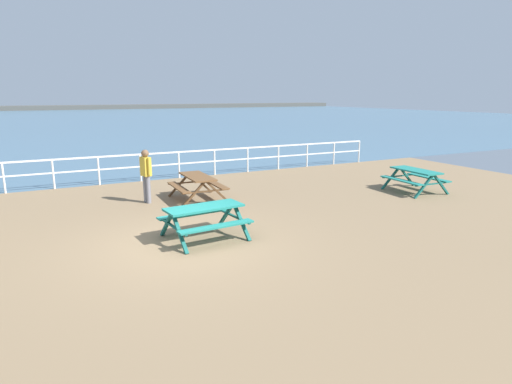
# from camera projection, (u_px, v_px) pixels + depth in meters

# --- Properties ---
(ground_plane) EXTENTS (30.00, 24.00, 0.20)m
(ground_plane) POSITION_uv_depth(u_px,v_px,m) (183.00, 249.00, 9.76)
(ground_plane) COLOR #846B4C
(sea_band) EXTENTS (142.00, 90.00, 0.01)m
(sea_band) POSITION_uv_depth(u_px,v_px,m) (58.00, 120.00, 55.62)
(sea_band) COLOR #476B84
(sea_band) RESTS_ON ground
(distant_shoreline) EXTENTS (142.00, 6.00, 1.80)m
(distant_shoreline) POSITION_uv_depth(u_px,v_px,m) (47.00, 110.00, 93.03)
(distant_shoreline) COLOR #4C4C47
(distant_shoreline) RESTS_ON ground
(seaward_railing) EXTENTS (23.07, 0.07, 1.08)m
(seaward_railing) POSITION_uv_depth(u_px,v_px,m) (120.00, 164.00, 16.32)
(seaward_railing) COLOR white
(seaward_railing) RESTS_ON ground
(picnic_table_near_right) EXTENTS (1.57, 1.83, 0.80)m
(picnic_table_near_right) POSITION_uv_depth(u_px,v_px,m) (197.00, 182.00, 13.80)
(picnic_table_near_right) COLOR brown
(picnic_table_near_right) RESTS_ON ground
(picnic_table_mid_centre) EXTENTS (1.60, 1.85, 0.80)m
(picnic_table_mid_centre) POSITION_uv_depth(u_px,v_px,m) (415.00, 175.00, 14.90)
(picnic_table_mid_centre) COLOR #1E7A70
(picnic_table_mid_centre) RESTS_ON ground
(picnic_table_far_left) EXTENTS (1.94, 1.69, 0.80)m
(picnic_table_far_left) POSITION_uv_depth(u_px,v_px,m) (204.00, 214.00, 10.05)
(picnic_table_far_left) COLOR #1E7A70
(picnic_table_far_left) RESTS_ON ground
(visitor) EXTENTS (0.30, 0.52, 1.66)m
(visitor) POSITION_uv_depth(u_px,v_px,m) (146.00, 173.00, 13.30)
(visitor) COLOR slate
(visitor) RESTS_ON ground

